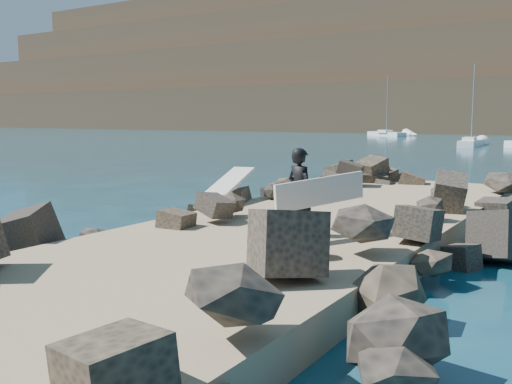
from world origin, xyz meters
The scene contains 8 objects.
ground centered at (0.00, 0.00, 0.00)m, with size 800.00×800.00×0.00m, color #0F384C.
jetty centered at (0.00, -2.00, 0.30)m, with size 6.00×26.00×0.60m, color #8C7759.
riprap_left centered at (-2.90, -1.50, 0.50)m, with size 2.60×22.00×1.00m, color black.
riprap_right centered at (2.90, -1.50, 0.50)m, with size 2.60×22.00×1.00m, color black.
surfboard_resting centered at (-3.21, 2.63, 1.04)m, with size 0.64×2.57×0.09m, color white.
surfer_with_board centered at (0.73, -0.42, 1.49)m, with size 1.30×2.01×1.76m.
sailboat_a centered at (-7.04, 50.83, 0.35)m, with size 1.93×7.13×8.51m.
sailboat_e centered at (-25.85, 77.97, 0.35)m, with size 7.71×6.18×9.73m.
Camera 1 is at (5.96, -10.30, 2.95)m, focal length 40.00 mm.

